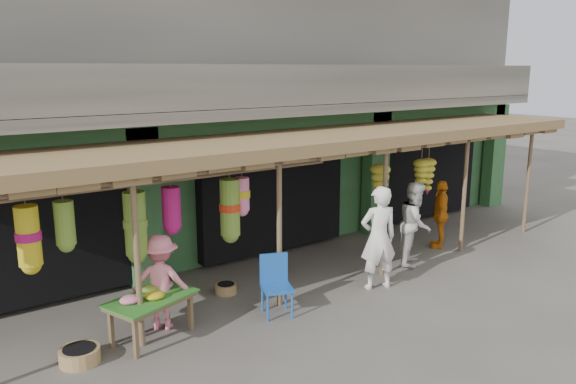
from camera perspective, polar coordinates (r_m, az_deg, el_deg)
ground at (r=10.98m, az=5.01°, el=-9.11°), size 80.00×80.00×0.00m
building at (r=14.25m, az=-7.86°, el=9.70°), size 16.40×6.80×7.00m
awning at (r=10.83m, az=1.87°, el=4.75°), size 14.00×2.70×2.79m
flower_table at (r=8.84m, az=-13.77°, el=-10.51°), size 1.49×1.15×0.79m
blue_chair at (r=9.46m, az=-1.27°, el=-9.05°), size 0.62×0.63×1.00m
basket_mid at (r=8.65m, az=-20.40°, el=-15.31°), size 0.64×0.64×0.22m
basket_right at (r=10.47m, az=-6.32°, el=-9.73°), size 0.50×0.50×0.18m
person_front at (r=10.49m, az=9.17°, el=-4.62°), size 0.82×0.67×1.95m
person_right at (r=11.96m, az=12.81°, el=-3.14°), size 1.08×1.03×1.75m
person_vendor at (r=13.24m, az=15.22°, el=-2.17°), size 0.95×0.88×1.57m
person_shopper at (r=9.09m, az=-12.76°, el=-8.92°), size 1.12×1.05×1.52m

